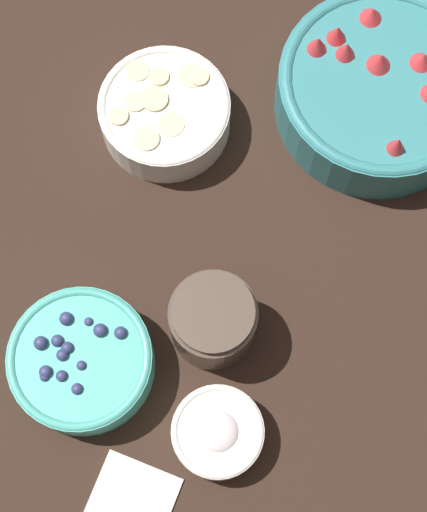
# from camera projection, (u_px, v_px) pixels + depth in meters

# --- Properties ---
(ground_plane) EXTENTS (4.00, 4.00, 0.00)m
(ground_plane) POSITION_uv_depth(u_px,v_px,m) (221.00, 275.00, 1.02)
(ground_plane) COLOR black
(bowl_strawberries) EXTENTS (0.25, 0.25, 0.10)m
(bowl_strawberries) POSITION_uv_depth(u_px,v_px,m) (380.00, 89.00, 1.05)
(bowl_strawberries) COLOR teal
(bowl_strawberries) RESTS_ON ground_plane
(bowl_blueberries) EXTENTS (0.16, 0.16, 0.07)m
(bowl_blueberries) POSITION_uv_depth(u_px,v_px,m) (82.00, 361.00, 0.96)
(bowl_blueberries) COLOR #47AD9E
(bowl_blueberries) RESTS_ON ground_plane
(bowl_bananas) EXTENTS (0.16, 0.16, 0.06)m
(bowl_bananas) POSITION_uv_depth(u_px,v_px,m) (165.00, 112.00, 1.05)
(bowl_bananas) COLOR white
(bowl_bananas) RESTS_ON ground_plane
(bowl_cream) EXTENTS (0.10, 0.10, 0.05)m
(bowl_cream) POSITION_uv_depth(u_px,v_px,m) (218.00, 433.00, 0.95)
(bowl_cream) COLOR silver
(bowl_cream) RESTS_ON ground_plane
(jar_chocolate) EXTENTS (0.10, 0.10, 0.09)m
(jar_chocolate) POSITION_uv_depth(u_px,v_px,m) (213.00, 321.00, 0.97)
(jar_chocolate) COLOR #4C3D33
(jar_chocolate) RESTS_ON ground_plane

